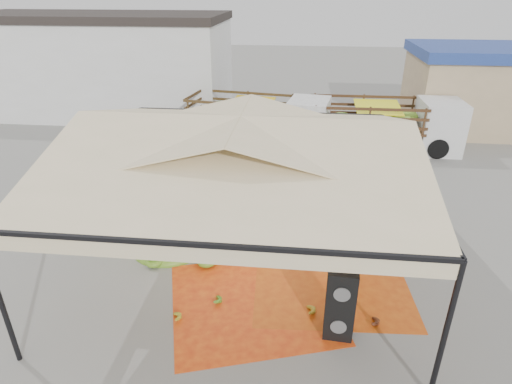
# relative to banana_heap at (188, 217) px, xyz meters

# --- Properties ---
(ground) EXTENTS (90.00, 90.00, 0.00)m
(ground) POSITION_rel_banana_heap_xyz_m (1.79, -1.11, -0.55)
(ground) COLOR slate
(ground) RESTS_ON ground
(canopy_tent) EXTENTS (8.10, 8.10, 4.00)m
(canopy_tent) POSITION_rel_banana_heap_xyz_m (1.79, -1.11, 2.75)
(canopy_tent) COLOR black
(canopy_tent) RESTS_ON ground
(building_white) EXTENTS (14.30, 6.30, 5.40)m
(building_white) POSITION_rel_banana_heap_xyz_m (-8.21, 12.89, 2.16)
(building_white) COLOR silver
(building_white) RESTS_ON ground
(building_tan) EXTENTS (6.30, 5.30, 4.10)m
(building_tan) POSITION_rel_banana_heap_xyz_m (11.79, 11.89, 1.53)
(building_tan) COLOR tan
(building_tan) RESTS_ON ground
(tarp_left) EXTENTS (4.62, 4.50, 0.01)m
(tarp_left) POSITION_rel_banana_heap_xyz_m (2.26, -2.90, -0.54)
(tarp_left) COLOR orange
(tarp_left) RESTS_ON ground
(tarp_right) EXTENTS (4.03, 4.21, 0.01)m
(tarp_right) POSITION_rel_banana_heap_xyz_m (4.13, -1.67, -0.54)
(tarp_right) COLOR #D55F14
(tarp_right) RESTS_ON ground
(banana_heap) EXTENTS (5.31, 4.43, 1.10)m
(banana_heap) POSITION_rel_banana_heap_xyz_m (0.00, 0.00, 0.00)
(banana_heap) COLOR #4C821B
(banana_heap) RESTS_ON ground
(hand_yellow_a) EXTENTS (0.53, 0.46, 0.22)m
(hand_yellow_a) POSITION_rel_banana_heap_xyz_m (3.55, -3.13, -0.44)
(hand_yellow_a) COLOR gold
(hand_yellow_a) RESTS_ON ground
(hand_yellow_b) EXTENTS (0.56, 0.52, 0.21)m
(hand_yellow_b) POSITION_rel_banana_heap_xyz_m (0.57, -3.68, -0.45)
(hand_yellow_b) COLOR #AD9822
(hand_yellow_b) RESTS_ON ground
(hand_red_a) EXTENTS (0.52, 0.46, 0.21)m
(hand_red_a) POSITION_rel_banana_heap_xyz_m (4.97, -3.32, -0.44)
(hand_red_a) COLOR #612F16
(hand_red_a) RESTS_ON ground
(hand_red_b) EXTENTS (0.48, 0.42, 0.19)m
(hand_red_b) POSITION_rel_banana_heap_xyz_m (4.64, -1.83, -0.46)
(hand_red_b) COLOR #512512
(hand_red_b) RESTS_ON ground
(hand_green) EXTENTS (0.45, 0.37, 0.20)m
(hand_green) POSITION_rel_banana_heap_xyz_m (1.36, -2.99, -0.45)
(hand_green) COLOR #42831B
(hand_green) RESTS_ON ground
(hanging_bunches) EXTENTS (1.74, 0.24, 0.20)m
(hanging_bunches) POSITION_rel_banana_heap_xyz_m (2.37, -1.00, 2.07)
(hanging_bunches) COLOR #467D1A
(hanging_bunches) RESTS_ON ground
(speaker_stack) EXTENTS (0.65, 0.58, 1.69)m
(speaker_stack) POSITION_rel_banana_heap_xyz_m (4.20, -3.70, 0.30)
(speaker_stack) COLOR black
(speaker_stack) RESTS_ON ground
(banana_leaves) EXTENTS (0.96, 1.36, 3.70)m
(banana_leaves) POSITION_rel_banana_heap_xyz_m (-1.91, -0.71, -0.55)
(banana_leaves) COLOR #316D1D
(banana_leaves) RESTS_ON ground
(vendor) EXTENTS (0.76, 0.60, 1.83)m
(vendor) POSITION_rel_banana_heap_xyz_m (1.58, 4.04, 0.37)
(vendor) COLOR gray
(vendor) RESTS_ON ground
(truck_left) EXTENTS (6.66, 3.17, 2.20)m
(truck_left) POSITION_rel_banana_heap_xyz_m (1.47, 8.38, 0.80)
(truck_left) COLOR #4A3718
(truck_left) RESTS_ON ground
(truck_right) EXTENTS (6.57, 2.32, 2.25)m
(truck_right) POSITION_rel_banana_heap_xyz_m (7.15, 8.20, 0.84)
(truck_right) COLOR #452517
(truck_right) RESTS_ON ground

